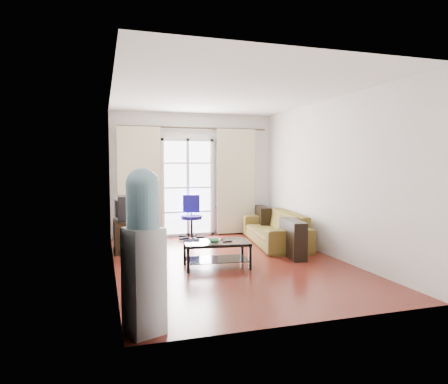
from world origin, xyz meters
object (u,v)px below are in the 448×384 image
object	(u,v)px
tv_stand	(129,235)
crt_tv	(128,208)
coffee_table	(217,251)
task_chair	(192,226)
sofa	(275,228)
water_cooler	(143,248)

from	to	relation	value
tv_stand	crt_tv	xyz separation A→B (m)	(0.00, -0.03, 0.51)
coffee_table	task_chair	distance (m)	2.47
sofa	task_chair	bearing A→B (deg)	-117.46
sofa	tv_stand	xyz separation A→B (m)	(-2.83, 0.21, -0.04)
coffee_table	task_chair	world-z (taller)	task_chair
tv_stand	task_chair	distance (m)	1.61
tv_stand	task_chair	size ratio (longest dim) A/B	0.84
crt_tv	task_chair	world-z (taller)	crt_tv
crt_tv	water_cooler	size ratio (longest dim) A/B	0.33
sofa	tv_stand	bearing A→B (deg)	-85.73
tv_stand	water_cooler	distance (m)	3.76
sofa	water_cooler	world-z (taller)	water_cooler
crt_tv	water_cooler	bearing A→B (deg)	-94.48
coffee_table	water_cooler	size ratio (longest dim) A/B	0.67
task_chair	sofa	bearing A→B (deg)	-25.01
sofa	task_chair	xyz separation A→B (m)	(-1.46, 1.06, -0.05)
tv_stand	crt_tv	size ratio (longest dim) A/B	1.52
coffee_table	tv_stand	distance (m)	2.02
crt_tv	task_chair	distance (m)	1.71
coffee_table	task_chair	size ratio (longest dim) A/B	1.13
coffee_table	task_chair	xyz separation A→B (m)	(0.15, 2.46, 0.01)
coffee_table	tv_stand	size ratio (longest dim) A/B	1.34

